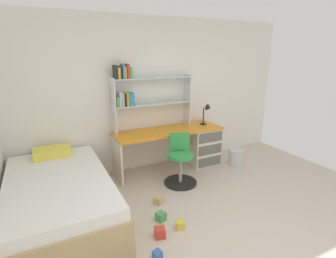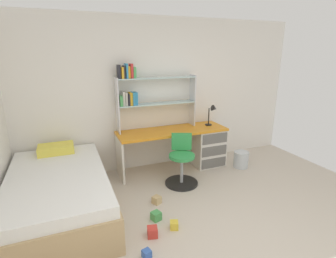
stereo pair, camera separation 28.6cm
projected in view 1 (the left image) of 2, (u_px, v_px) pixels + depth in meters
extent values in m
cube|color=white|center=(149.00, 95.00, 4.55)|extent=(5.56, 0.06, 2.59)
cube|color=orange|center=(169.00, 131.00, 4.51)|extent=(1.90, 0.60, 0.04)
cube|color=silver|center=(201.00, 145.00, 4.91)|extent=(0.54, 0.57, 0.69)
cube|color=silver|center=(117.00, 160.00, 4.21)|extent=(0.03, 0.54, 0.69)
cube|color=#64625E|center=(210.00, 161.00, 4.72)|extent=(0.49, 0.01, 0.17)
cube|color=#64625E|center=(210.00, 150.00, 4.66)|extent=(0.49, 0.01, 0.17)
cube|color=#64625E|center=(211.00, 137.00, 4.59)|extent=(0.49, 0.01, 0.17)
cube|color=silver|center=(114.00, 107.00, 4.15)|extent=(0.02, 0.22, 0.91)
cube|color=silver|center=(187.00, 100.00, 4.73)|extent=(0.02, 0.22, 0.91)
cube|color=silver|center=(153.00, 104.00, 4.44)|extent=(1.33, 0.22, 0.02)
cube|color=silver|center=(153.00, 78.00, 4.32)|extent=(1.33, 0.22, 0.02)
cube|color=#4CA559|center=(117.00, 101.00, 4.15)|extent=(0.04, 0.17, 0.16)
cube|color=beige|center=(120.00, 99.00, 4.16)|extent=(0.04, 0.14, 0.23)
cube|color=beige|center=(122.00, 100.00, 4.18)|extent=(0.04, 0.14, 0.21)
cube|color=#26262D|center=(125.00, 100.00, 4.20)|extent=(0.02, 0.19, 0.19)
cube|color=gold|center=(127.00, 99.00, 4.21)|extent=(0.04, 0.17, 0.21)
cube|color=#338CBF|center=(129.00, 99.00, 4.23)|extent=(0.03, 0.20, 0.20)
cube|color=#338CBF|center=(132.00, 99.00, 4.25)|extent=(0.04, 0.14, 0.21)
cube|color=#26262D|center=(115.00, 72.00, 4.01)|extent=(0.04, 0.14, 0.21)
cube|color=gold|center=(118.00, 73.00, 4.04)|extent=(0.04, 0.17, 0.17)
cube|color=#26262D|center=(120.00, 72.00, 4.05)|extent=(0.03, 0.14, 0.19)
cube|color=#338CBF|center=(122.00, 71.00, 4.06)|extent=(0.03, 0.15, 0.23)
cube|color=gold|center=(125.00, 72.00, 4.09)|extent=(0.04, 0.12, 0.19)
cube|color=red|center=(127.00, 71.00, 4.10)|extent=(0.04, 0.16, 0.22)
cube|color=#4CA559|center=(130.00, 73.00, 4.12)|extent=(0.04, 0.15, 0.17)
cylinder|color=black|center=(203.00, 124.00, 4.84)|extent=(0.12, 0.12, 0.02)
cylinder|color=black|center=(203.00, 116.00, 4.80)|extent=(0.02, 0.02, 0.30)
cone|color=black|center=(209.00, 108.00, 4.75)|extent=(0.12, 0.11, 0.13)
cylinder|color=black|center=(180.00, 182.00, 4.18)|extent=(0.52, 0.52, 0.03)
cylinder|color=#A5A8AD|center=(181.00, 170.00, 4.12)|extent=(0.05, 0.05, 0.45)
cylinder|color=green|center=(181.00, 156.00, 4.05)|extent=(0.40, 0.40, 0.05)
cube|color=green|center=(180.00, 141.00, 4.17)|extent=(0.31, 0.16, 0.28)
cube|color=tan|center=(60.00, 204.00, 3.22)|extent=(1.22, 2.05, 0.43)
cube|color=white|center=(58.00, 183.00, 3.14)|extent=(1.16, 1.99, 0.14)
cube|color=#EAD84C|center=(52.00, 152.00, 3.77)|extent=(0.50, 0.32, 0.12)
cylinder|color=silver|center=(236.00, 157.00, 4.84)|extent=(0.27, 0.27, 0.29)
cube|color=#3860B7|center=(157.00, 255.00, 2.65)|extent=(0.10, 0.10, 0.08)
cube|color=gold|center=(180.00, 225.00, 3.10)|extent=(0.12, 0.12, 0.10)
cube|color=tan|center=(159.00, 200.00, 3.60)|extent=(0.14, 0.14, 0.10)
cube|color=#479E51|center=(161.00, 216.00, 3.24)|extent=(0.14, 0.14, 0.11)
cube|color=red|center=(160.00, 233.00, 2.95)|extent=(0.14, 0.14, 0.11)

